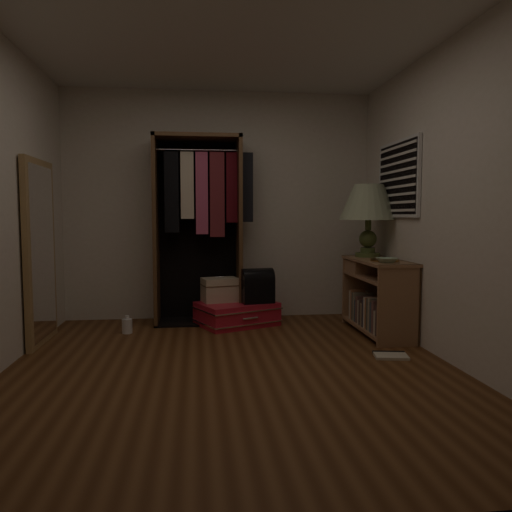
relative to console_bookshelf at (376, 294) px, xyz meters
name	(u,v)px	position (x,y,z in m)	size (l,w,h in m)	color
ground	(232,369)	(-1.54, -1.03, -0.40)	(4.00, 4.00, 0.00)	#563118
room_walls	(241,175)	(-1.46, -0.99, 1.10)	(3.52, 4.02, 2.60)	beige
console_bookshelf	(376,294)	(0.00, 0.00, 0.00)	(0.42, 1.12, 0.75)	#946848
open_wardrobe	(201,211)	(-1.75, 0.73, 0.84)	(1.08, 0.50, 2.05)	brown
floor_mirror	(40,252)	(-3.24, -0.03, 0.45)	(0.06, 0.80, 1.70)	#A78251
pink_suitcase	(237,314)	(-1.38, 0.52, -0.27)	(0.98, 0.87, 0.25)	red
train_case	(220,290)	(-1.55, 0.59, -0.02)	(0.44, 0.35, 0.28)	#C0B193
black_bag	(257,285)	(-1.16, 0.47, 0.04)	(0.38, 0.28, 0.37)	black
table_lamp	(369,204)	(0.00, 0.28, 0.91)	(0.66, 0.66, 0.76)	#445629
brass_tray	(385,260)	(0.00, -0.20, 0.36)	(0.31, 0.31, 0.02)	olive
ceramic_bowl	(387,260)	(-0.05, -0.38, 0.38)	(0.19, 0.19, 0.05)	#9FBB9C
white_jug	(127,326)	(-2.51, 0.26, -0.32)	(0.13, 0.13, 0.18)	silver
floor_book	(390,355)	(-0.18, -0.86, -0.38)	(0.31, 0.26, 0.03)	beige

